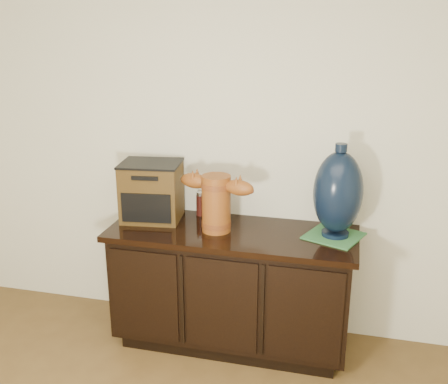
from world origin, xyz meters
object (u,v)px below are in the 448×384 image
(sideboard, at_px, (232,287))
(tv_radio, at_px, (152,191))
(terracotta_vessel, at_px, (216,200))
(spray_can, at_px, (200,204))
(lamp_base, at_px, (338,193))

(sideboard, distance_m, tv_radio, 0.76)
(terracotta_vessel, relative_size, spray_can, 3.09)
(terracotta_vessel, xyz_separation_m, lamp_base, (0.68, 0.07, 0.07))
(lamp_base, xyz_separation_m, spray_can, (-0.84, 0.15, -0.19))
(terracotta_vessel, bearing_deg, spray_can, 139.80)
(tv_radio, height_order, spray_can, tv_radio)
(terracotta_vessel, bearing_deg, sideboard, 25.23)
(terracotta_vessel, distance_m, tv_radio, 0.44)
(terracotta_vessel, relative_size, tv_radio, 1.22)
(sideboard, xyz_separation_m, terracotta_vessel, (-0.09, -0.02, 0.56))
(sideboard, height_order, spray_can, spray_can)
(spray_can, bearing_deg, terracotta_vessel, -53.97)
(terracotta_vessel, bearing_deg, lamp_base, 20.03)
(sideboard, xyz_separation_m, lamp_base, (0.59, 0.06, 0.63))
(sideboard, distance_m, spray_can, 0.55)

